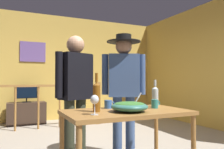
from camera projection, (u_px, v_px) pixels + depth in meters
back_wall at (61, 68)px, 6.21m from camera, size 5.67×0.10×2.85m
side_wall_right at (199, 66)px, 5.37m from camera, size 0.10×4.78×2.85m
framed_picture at (33, 52)px, 5.85m from camera, size 0.64×0.03×0.52m
stair_railing at (49, 100)px, 5.01m from camera, size 3.36×0.10×1.02m
tv_console at (26, 113)px, 5.48m from camera, size 0.90×0.40×0.53m
flat_screen_tv at (27, 93)px, 5.47m from camera, size 0.49×0.12×0.40m
serving_table at (127, 118)px, 2.33m from camera, size 1.29×0.72×0.75m
salad_bowl at (129, 106)px, 2.23m from camera, size 0.37×0.37×0.19m
wine_glass at (95, 101)px, 2.03m from camera, size 0.08×0.08×0.18m
wine_bottle_clear at (155, 96)px, 2.69m from camera, size 0.08×0.08×0.32m
wine_bottle_amber at (96, 96)px, 2.22m from camera, size 0.07×0.07×0.39m
mug_teal at (155, 104)px, 2.51m from camera, size 0.11×0.07×0.10m
mug_blue at (108, 104)px, 2.50m from camera, size 0.12×0.08×0.09m
person_standing_left at (75, 88)px, 2.85m from camera, size 0.54×0.35×1.64m
person_standing_right at (124, 83)px, 3.14m from camera, size 0.57×0.48×1.71m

